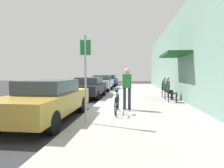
# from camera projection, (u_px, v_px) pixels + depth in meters

# --- Properties ---
(ground_plane) EXTENTS (60.00, 60.00, 0.00)m
(ground_plane) POSITION_uv_depth(u_px,v_px,m) (93.00, 109.00, 8.20)
(ground_plane) COLOR #2D2D30
(sidewalk_slab) EXTENTS (4.50, 32.00, 0.12)m
(sidewalk_slab) POSITION_uv_depth(u_px,v_px,m) (140.00, 102.00, 9.94)
(sidewalk_slab) COLOR #9E9B93
(sidewalk_slab) RESTS_ON ground_plane
(building_facade) EXTENTS (1.40, 32.00, 5.29)m
(building_facade) POSITION_uv_depth(u_px,v_px,m) (187.00, 54.00, 9.52)
(building_facade) COLOR gray
(building_facade) RESTS_ON ground_plane
(parked_car_0) EXTENTS (1.80, 4.40, 1.38)m
(parked_car_0) POSITION_uv_depth(u_px,v_px,m) (48.00, 99.00, 6.20)
(parked_car_0) COLOR #A58433
(parked_car_0) RESTS_ON ground_plane
(parked_car_1) EXTENTS (1.80, 4.40, 1.34)m
(parked_car_1) POSITION_uv_depth(u_px,v_px,m) (89.00, 87.00, 12.14)
(parked_car_1) COLOR black
(parked_car_1) RESTS_ON ground_plane
(parked_car_2) EXTENTS (1.80, 4.40, 1.42)m
(parked_car_2) POSITION_uv_depth(u_px,v_px,m) (102.00, 82.00, 17.56)
(parked_car_2) COLOR silver
(parked_car_2) RESTS_ON ground_plane
(parked_car_3) EXTENTS (1.80, 4.40, 1.41)m
(parked_car_3) POSITION_uv_depth(u_px,v_px,m) (109.00, 80.00, 23.23)
(parked_car_3) COLOR navy
(parked_car_3) RESTS_ON ground_plane
(parking_meter) EXTENTS (0.12, 0.10, 1.32)m
(parking_meter) POSITION_uv_depth(u_px,v_px,m) (110.00, 85.00, 10.82)
(parking_meter) COLOR slate
(parking_meter) RESTS_ON sidewalk_slab
(street_sign) EXTENTS (0.32, 0.06, 2.60)m
(street_sign) POSITION_uv_depth(u_px,v_px,m) (86.00, 72.00, 5.35)
(street_sign) COLOR gray
(street_sign) RESTS_ON sidewalk_slab
(bicycle_0) EXTENTS (0.46, 1.71, 0.90)m
(bicycle_0) POSITION_uv_depth(u_px,v_px,m) (117.00, 103.00, 6.86)
(bicycle_0) COLOR black
(bicycle_0) RESTS_ON sidewalk_slab
(cafe_chair_0) EXTENTS (0.50, 0.50, 0.87)m
(cafe_chair_0) POSITION_uv_depth(u_px,v_px,m) (171.00, 92.00, 9.32)
(cafe_chair_0) COLOR black
(cafe_chair_0) RESTS_ON sidewalk_slab
(cafe_chair_1) EXTENTS (0.44, 0.44, 0.87)m
(cafe_chair_1) POSITION_uv_depth(u_px,v_px,m) (167.00, 91.00, 10.29)
(cafe_chair_1) COLOR black
(cafe_chair_1) RESTS_ON sidewalk_slab
(seated_patron_1) EXTENTS (0.43, 0.36, 1.29)m
(seated_patron_1) POSITION_uv_depth(u_px,v_px,m) (168.00, 87.00, 10.27)
(seated_patron_1) COLOR #232838
(seated_patron_1) RESTS_ON sidewalk_slab
(cafe_chair_2) EXTENTS (0.52, 0.52, 0.87)m
(cafe_chair_2) POSITION_uv_depth(u_px,v_px,m) (164.00, 89.00, 11.30)
(cafe_chair_2) COLOR black
(cafe_chair_2) RESTS_ON sidewalk_slab
(seated_patron_2) EXTENTS (0.48, 0.43, 1.29)m
(seated_patron_2) POSITION_uv_depth(u_px,v_px,m) (165.00, 86.00, 11.27)
(seated_patron_2) COLOR #232838
(seated_patron_2) RESTS_ON sidewalk_slab
(pedestrian_standing) EXTENTS (0.36, 0.22, 1.70)m
(pedestrian_standing) POSITION_uv_depth(u_px,v_px,m) (127.00, 85.00, 7.38)
(pedestrian_standing) COLOR #232838
(pedestrian_standing) RESTS_ON sidewalk_slab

